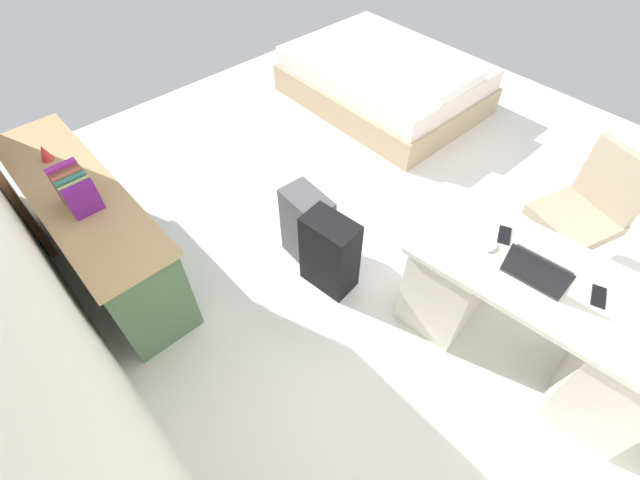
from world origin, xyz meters
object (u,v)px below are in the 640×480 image
(suitcase_black, at_px, (330,253))
(suitcase_spare_grey, at_px, (307,227))
(credenza, at_px, (95,229))
(laptop, at_px, (536,271))
(bed, at_px, (385,81))
(cell_phone_near_laptop, at_px, (599,296))
(office_chair, at_px, (578,221))
(computer_mouse, at_px, (491,246))
(cell_phone_by_mouse, at_px, (504,235))
(desk, at_px, (530,316))
(figurine_small, at_px, (44,153))

(suitcase_black, relative_size, suitcase_spare_grey, 1.01)
(credenza, height_order, laptop, laptop)
(bed, relative_size, cell_phone_near_laptop, 14.06)
(credenza, height_order, suitcase_spare_grey, credenza)
(office_chair, relative_size, computer_mouse, 9.40)
(laptop, height_order, computer_mouse, laptop)
(credenza, distance_m, bed, 3.11)
(bed, xyz_separation_m, cell_phone_near_laptop, (-2.69, 1.48, 0.49))
(suitcase_spare_grey, height_order, cell_phone_by_mouse, cell_phone_by_mouse)
(computer_mouse, bearing_deg, office_chair, -107.79)
(cell_phone_by_mouse, bearing_deg, office_chair, -128.02)
(suitcase_black, relative_size, laptop, 1.78)
(cell_phone_by_mouse, bearing_deg, credenza, 13.54)
(credenza, relative_size, cell_phone_by_mouse, 13.24)
(laptop, bearing_deg, bed, -33.78)
(suitcase_black, relative_size, computer_mouse, 5.96)
(cell_phone_by_mouse, bearing_deg, bed, -59.98)
(bed, xyz_separation_m, laptop, (-2.40, 1.61, 0.53))
(laptop, bearing_deg, office_chair, -84.97)
(office_chair, height_order, bed, office_chair)
(credenza, relative_size, laptop, 5.38)
(office_chair, distance_m, credenza, 3.27)
(credenza, distance_m, cell_phone_near_laptop, 3.04)
(cell_phone_by_mouse, bearing_deg, cell_phone_near_laptop, 152.87)
(desk, distance_m, office_chair, 0.90)
(office_chair, xyz_separation_m, computer_mouse, (0.18, 0.94, 0.32))
(credenza, xyz_separation_m, figurine_small, (0.38, 0.00, 0.42))
(cell_phone_near_laptop, bearing_deg, computer_mouse, -8.36)
(suitcase_spare_grey, xyz_separation_m, cell_phone_near_laptop, (-1.64, -0.50, 0.44))
(suitcase_black, height_order, laptop, laptop)
(computer_mouse, xyz_separation_m, cell_phone_by_mouse, (-0.00, -0.13, -0.01))
(office_chair, height_order, computer_mouse, office_chair)
(office_chair, height_order, laptop, office_chair)
(bed, height_order, cell_phone_by_mouse, cell_phone_by_mouse)
(laptop, bearing_deg, figurine_small, 29.42)
(suitcase_spare_grey, bearing_deg, cell_phone_by_mouse, -151.62)
(laptop, distance_m, figurine_small, 3.04)
(laptop, height_order, figurine_small, laptop)
(desk, bearing_deg, computer_mouse, 9.34)
(credenza, height_order, figurine_small, figurine_small)
(suitcase_spare_grey, xyz_separation_m, figurine_small, (1.29, 1.12, 0.50))
(office_chair, height_order, suitcase_spare_grey, office_chair)
(laptop, bearing_deg, suitcase_spare_grey, 15.33)
(office_chair, relative_size, suitcase_spare_grey, 1.60)
(suitcase_spare_grey, relative_size, cell_phone_by_mouse, 4.33)
(suitcase_black, distance_m, figurine_small, 1.97)
(desk, relative_size, cell_phone_by_mouse, 11.10)
(bed, relative_size, suitcase_spare_grey, 3.25)
(suitcase_black, height_order, figurine_small, figurine_small)
(suitcase_spare_grey, distance_m, figurine_small, 1.78)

